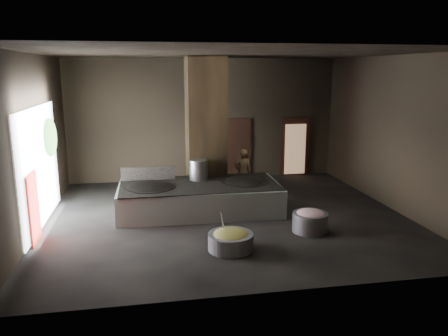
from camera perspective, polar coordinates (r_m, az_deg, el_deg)
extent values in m
cube|color=black|center=(12.58, 0.29, -6.45)|extent=(10.00, 9.00, 0.10)
cube|color=black|center=(11.89, 0.31, 14.99)|extent=(10.00, 9.00, 0.10)
cube|color=black|center=(16.48, -2.63, 6.31)|extent=(10.00, 0.10, 4.50)
cube|color=black|center=(7.68, 6.56, -1.10)|extent=(10.00, 0.10, 4.50)
cube|color=black|center=(12.16, -23.82, 2.99)|extent=(0.10, 9.00, 4.50)
cube|color=black|center=(13.86, 21.35, 4.26)|extent=(0.10, 9.00, 4.50)
cube|color=black|center=(13.83, -2.38, 5.10)|extent=(1.20, 1.20, 4.50)
cube|color=silver|center=(12.84, -3.22, -3.93)|extent=(4.71, 2.36, 0.81)
cube|color=black|center=(12.73, -3.25, -2.16)|extent=(4.55, 2.18, 0.03)
ellipsoid|color=black|center=(12.61, -9.77, -2.78)|extent=(1.47, 1.47, 0.40)
cylinder|color=black|center=(12.59, -9.78, -2.47)|extent=(1.50, 1.50, 0.05)
ellipsoid|color=black|center=(13.02, 2.64, -2.11)|extent=(1.37, 1.37, 0.38)
cylinder|color=black|center=(13.00, 2.64, -1.81)|extent=(1.40, 1.40, 0.05)
cylinder|color=#A0A4A8|center=(13.19, -3.34, -0.23)|extent=(0.57, 0.57, 0.61)
cube|color=black|center=(13.32, -9.86, -0.71)|extent=(1.62, 0.11, 0.40)
imported|color=olive|center=(14.37, 2.49, -0.57)|extent=(0.60, 0.42, 1.56)
cylinder|color=gray|center=(10.23, 0.87, -9.59)|extent=(1.09, 1.09, 0.39)
ellipsoid|color=olive|center=(10.17, 0.88, -8.78)|extent=(0.86, 0.86, 0.27)
cylinder|color=#A0A4A8|center=(10.21, -0.12, -7.48)|extent=(0.22, 0.39, 0.75)
cylinder|color=gray|center=(11.51, 11.17, -6.96)|extent=(1.18, 1.18, 0.50)
ellipsoid|color=#D47F88|center=(11.45, 11.21, -6.01)|extent=(0.75, 0.75, 0.29)
cube|color=black|center=(16.75, 1.53, 2.45)|extent=(1.18, 0.08, 2.38)
cube|color=#8C6647|center=(16.80, 1.98, 2.31)|extent=(0.76, 0.04, 1.79)
cube|color=black|center=(17.39, 9.30, 2.67)|extent=(1.18, 0.08, 2.38)
cube|color=#8C6647|center=(17.30, 9.27, 2.45)|extent=(0.83, 0.04, 1.96)
cube|color=white|center=(12.44, -22.91, 0.22)|extent=(0.04, 4.20, 3.10)
cube|color=maroon|center=(11.38, -23.61, -4.85)|extent=(0.05, 0.90, 1.70)
ellipsoid|color=#194714|center=(13.38, -21.72, 3.74)|extent=(0.28, 1.10, 1.10)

